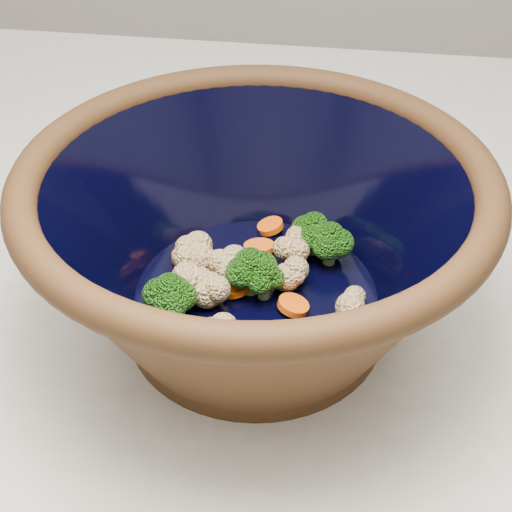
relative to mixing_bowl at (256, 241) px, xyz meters
The scene contains 2 objects.
mixing_bowl is the anchor object (origin of this frame).
vegetable_pile 0.04m from the mixing_bowl, 99.60° to the left, with size 0.18×0.20×0.05m.
Camera 1 is at (0.17, -0.54, 1.37)m, focal length 50.00 mm.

